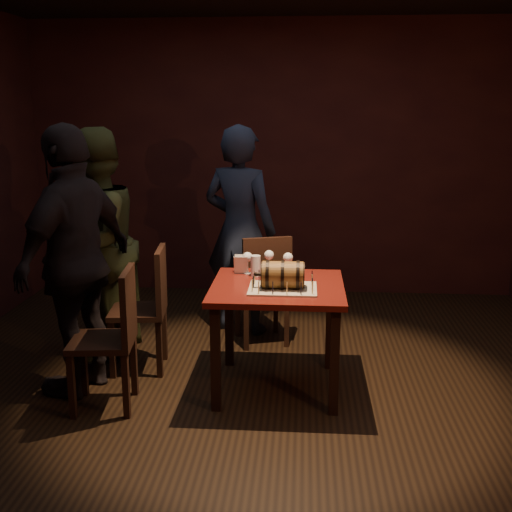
# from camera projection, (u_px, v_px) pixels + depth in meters

# --- Properties ---
(room_shell) EXTENTS (5.04, 5.04, 2.80)m
(room_shell) POSITION_uv_depth(u_px,v_px,m) (253.00, 191.00, 4.18)
(room_shell) COLOR black
(room_shell) RESTS_ON ground
(pub_table) EXTENTS (0.90, 0.90, 0.75)m
(pub_table) POSITION_uv_depth(u_px,v_px,m) (277.00, 300.00, 4.39)
(pub_table) COLOR #4A100C
(pub_table) RESTS_ON ground
(cake_board) EXTENTS (0.45, 0.35, 0.01)m
(cake_board) POSITION_uv_depth(u_px,v_px,m) (283.00, 289.00, 4.26)
(cake_board) COLOR #AA9E89
(cake_board) RESTS_ON pub_table
(barrel_cake) EXTENTS (0.34, 0.20, 0.20)m
(barrel_cake) POSITION_uv_depth(u_px,v_px,m) (283.00, 275.00, 4.24)
(barrel_cake) COLOR brown
(barrel_cake) RESTS_ON cake_board
(birthday_candles) EXTENTS (0.40, 0.30, 0.09)m
(birthday_candles) POSITION_uv_depth(u_px,v_px,m) (283.00, 282.00, 4.25)
(birthday_candles) COLOR #DDD084
(birthday_candles) RESTS_ON cake_board
(wine_glass_left) EXTENTS (0.07, 0.07, 0.16)m
(wine_glass_left) POSITION_uv_depth(u_px,v_px,m) (247.00, 258.00, 4.64)
(wine_glass_left) COLOR silver
(wine_glass_left) RESTS_ON pub_table
(wine_glass_mid) EXTENTS (0.07, 0.07, 0.16)m
(wine_glass_mid) POSITION_uv_depth(u_px,v_px,m) (269.00, 256.00, 4.70)
(wine_glass_mid) COLOR silver
(wine_glass_mid) RESTS_ON pub_table
(wine_glass_right) EXTENTS (0.07, 0.07, 0.16)m
(wine_glass_right) POSITION_uv_depth(u_px,v_px,m) (288.00, 259.00, 4.62)
(wine_glass_right) COLOR silver
(wine_glass_right) RESTS_ON pub_table
(pint_of_ale) EXTENTS (0.07, 0.07, 0.15)m
(pint_of_ale) POSITION_uv_depth(u_px,v_px,m) (256.00, 266.00, 4.58)
(pint_of_ale) COLOR silver
(pint_of_ale) RESTS_ON pub_table
(menu_card) EXTENTS (0.10, 0.05, 0.13)m
(menu_card) POSITION_uv_depth(u_px,v_px,m) (241.00, 265.00, 4.65)
(menu_card) COLOR white
(menu_card) RESTS_ON pub_table
(chair_back) EXTENTS (0.50, 0.50, 0.93)m
(chair_back) POSITION_uv_depth(u_px,v_px,m) (264.00, 284.00, 5.23)
(chair_back) COLOR black
(chair_back) RESTS_ON ground
(chair_left_rear) EXTENTS (0.44, 0.44, 0.93)m
(chair_left_rear) POSITION_uv_depth(u_px,v_px,m) (148.00, 302.00, 4.75)
(chair_left_rear) COLOR black
(chair_left_rear) RESTS_ON ground
(chair_left_front) EXTENTS (0.44, 0.44, 0.93)m
(chair_left_front) POSITION_uv_depth(u_px,v_px,m) (114.00, 331.00, 4.14)
(chair_left_front) COLOR black
(chair_left_front) RESTS_ON ground
(person_back) EXTENTS (0.76, 0.63, 1.79)m
(person_back) POSITION_uv_depth(u_px,v_px,m) (240.00, 230.00, 5.51)
(person_back) COLOR #1A2135
(person_back) RESTS_ON ground
(person_left_rear) EXTENTS (0.82, 0.97, 1.79)m
(person_left_rear) POSITION_uv_depth(u_px,v_px,m) (95.00, 245.00, 4.95)
(person_left_rear) COLOR #3C4221
(person_left_rear) RESTS_ON ground
(person_left_front) EXTENTS (0.79, 1.17, 1.84)m
(person_left_front) POSITION_uv_depth(u_px,v_px,m) (76.00, 261.00, 4.31)
(person_left_front) COLOR black
(person_left_front) RESTS_ON ground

